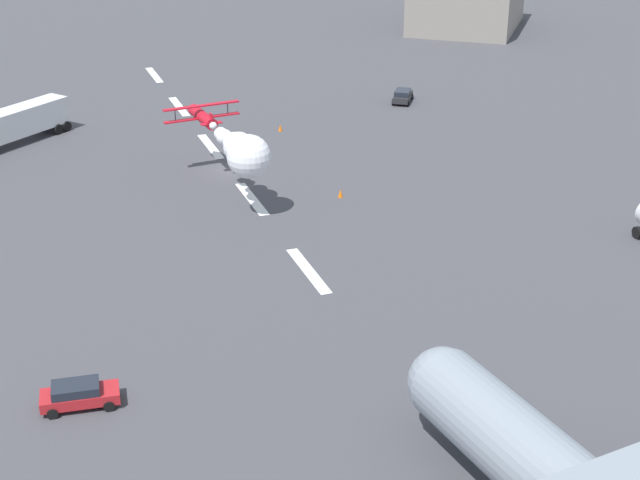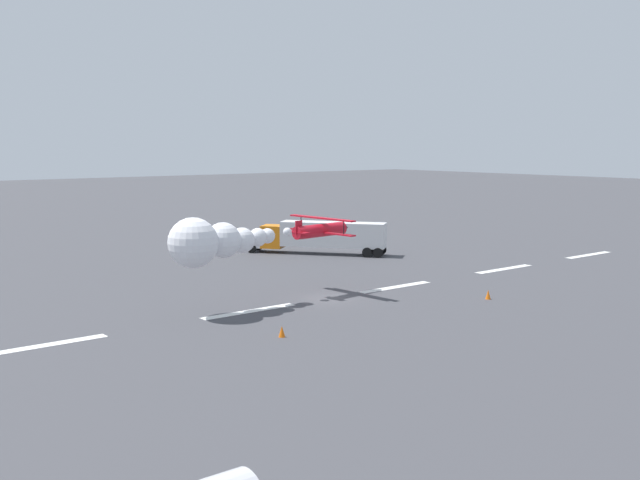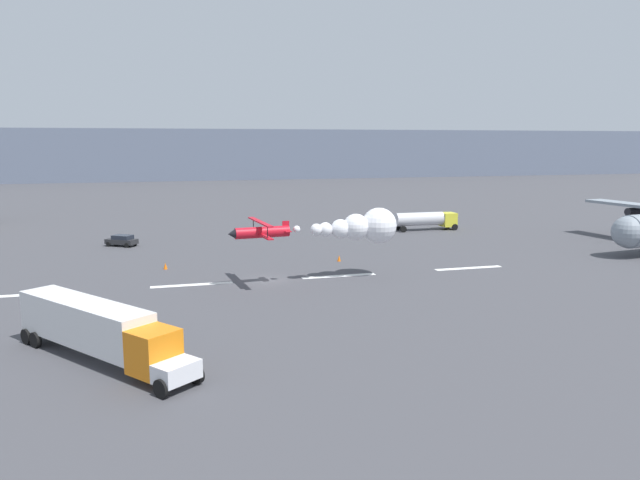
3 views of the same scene
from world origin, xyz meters
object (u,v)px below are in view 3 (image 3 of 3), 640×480
stunt_biplane_red (357,227)px  airport_staff_sedan (122,240)px  semi_truck_orange (97,328)px  fuel_tanker_truck (426,219)px  traffic_cone_far (339,258)px  traffic_cone_near (165,266)px

stunt_biplane_red → airport_staff_sedan: (-24.65, 26.54, -4.58)m
semi_truck_orange → fuel_tanker_truck: 65.52m
semi_truck_orange → airport_staff_sedan: bearing=91.2°
stunt_biplane_red → airport_staff_sedan: bearing=132.9°
airport_staff_sedan → semi_truck_orange: bearing=-88.8°
airport_staff_sedan → traffic_cone_far: airport_staff_sedan is taller
semi_truck_orange → traffic_cone_near: 28.11m
fuel_tanker_truck → traffic_cone_far: fuel_tanker_truck is taller
stunt_biplane_red → traffic_cone_near: 22.04m
traffic_cone_far → stunt_biplane_red: bearing=-95.0°
airport_staff_sedan → traffic_cone_near: size_ratio=5.98×
stunt_biplane_red → traffic_cone_far: 10.26m
semi_truck_orange → airport_staff_sedan: size_ratio=3.19×
fuel_tanker_truck → airport_staff_sedan: size_ratio=2.26×
stunt_biplane_red → traffic_cone_near: stunt_biplane_red is taller
fuel_tanker_truck → airport_staff_sedan: fuel_tanker_truck is taller
traffic_cone_near → airport_staff_sedan: bearing=108.0°
fuel_tanker_truck → traffic_cone_near: fuel_tanker_truck is taller
semi_truck_orange → traffic_cone_far: semi_truck_orange is taller
airport_staff_sedan → traffic_cone_far: (25.43, -17.62, -0.44)m
semi_truck_orange → traffic_cone_far: size_ratio=19.05×
semi_truck_orange → traffic_cone_far: bearing=47.8°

